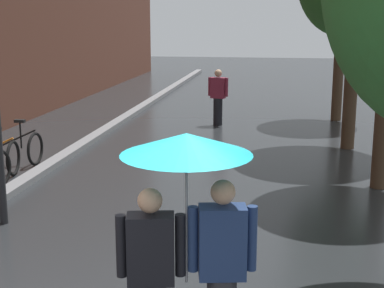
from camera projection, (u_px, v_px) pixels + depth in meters
The scene contains 4 objects.
kerb_strip at pixel (100, 133), 14.92m from camera, with size 0.30×36.00×0.12m, color slate.
parked_bicycle_6 at pixel (12, 147), 11.94m from camera, with size 1.09×0.72×0.96m.
couple_under_umbrella at pixel (187, 218), 4.78m from camera, with size 1.18×1.10×2.11m.
pedestrian_walking_midground at pixel (218, 97), 16.18m from camera, with size 0.58×0.30×1.59m.
Camera 1 is at (1.47, -4.07, 3.04)m, focal length 53.26 mm.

